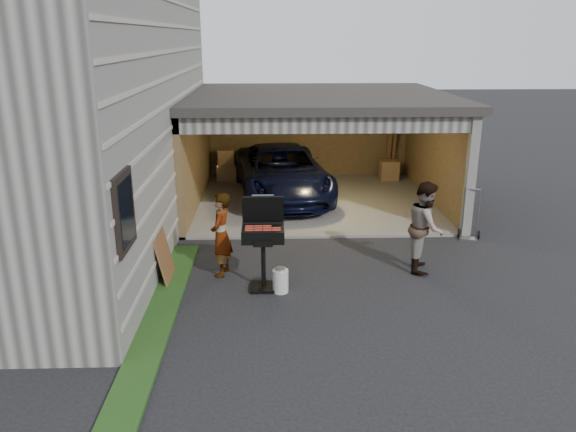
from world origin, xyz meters
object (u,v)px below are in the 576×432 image
object	(u,v)px
bbq_grill	(263,237)
propane_tank	(280,281)
hand_truck	(469,229)
man	(425,227)
woman	(221,235)
minivan	(282,174)
plywood_panel	(165,258)

from	to	relation	value
bbq_grill	propane_tank	world-z (taller)	bbq_grill
propane_tank	hand_truck	size ratio (longest dim) A/B	0.36
man	propane_tank	distance (m)	2.99
woman	hand_truck	size ratio (longest dim) A/B	1.39
minivan	hand_truck	distance (m)	5.30
minivan	woman	xyz separation A→B (m)	(-1.24, -5.16, 0.11)
woman	plywood_panel	distance (m)	1.10
hand_truck	woman	bearing A→B (deg)	-142.08
minivan	man	distance (m)	5.65
woman	propane_tank	xyz separation A→B (m)	(1.08, -0.79, -0.59)
propane_tank	plywood_panel	distance (m)	2.18
woman	plywood_panel	xyz separation A→B (m)	(-1.02, -0.25, -0.34)
plywood_panel	hand_truck	xyz separation A→B (m)	(6.33, 2.05, -0.23)
woman	man	world-z (taller)	man
man	bbq_grill	bearing A→B (deg)	116.45
hand_truck	plywood_panel	bearing A→B (deg)	-142.90
plywood_panel	hand_truck	size ratio (longest dim) A/B	0.80
woman	plywood_panel	bearing A→B (deg)	-64.98
hand_truck	minivan	bearing A→B (deg)	159.66
bbq_grill	minivan	bearing A→B (deg)	85.49
woman	man	bearing A→B (deg)	103.61
bbq_grill	man	bearing A→B (deg)	13.79
man	woman	bearing A→B (deg)	104.79
woman	plywood_panel	size ratio (longest dim) A/B	1.74
propane_tank	bbq_grill	bearing A→B (deg)	148.08
man	bbq_grill	distance (m)	3.15
man	bbq_grill	xyz separation A→B (m)	(-3.06, -0.75, 0.10)
man	plywood_panel	distance (m)	4.89
woman	hand_truck	bearing A→B (deg)	120.24
minivan	bbq_grill	xyz separation A→B (m)	(-0.45, -5.77, 0.28)
man	minivan	bearing A→B (deg)	40.08
woman	bbq_grill	size ratio (longest dim) A/B	0.98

